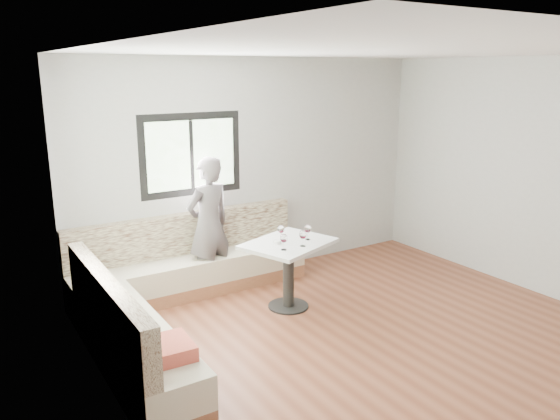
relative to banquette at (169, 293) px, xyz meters
name	(u,v)px	position (x,y,z in m)	size (l,w,h in m)	color
room	(379,206)	(1.51, -1.54, 1.08)	(5.01, 5.01, 2.81)	brown
banquette	(169,293)	(0.00, 0.00, 0.00)	(2.90, 2.80, 0.95)	#945C40
table	(289,259)	(1.29, -0.36, 0.25)	(1.14, 1.01, 0.78)	black
person	(209,225)	(0.75, 0.56, 0.50)	(0.61, 0.40, 1.66)	#564E50
olive_ramekin	(277,242)	(1.15, -0.34, 0.47)	(0.09, 0.09, 0.04)	white
wine_glass_a	(284,239)	(1.09, -0.57, 0.57)	(0.08, 0.08, 0.18)	white
wine_glass_b	(303,235)	(1.33, -0.57, 0.57)	(0.08, 0.08, 0.18)	white
wine_glass_c	(308,229)	(1.51, -0.41, 0.57)	(0.08, 0.08, 0.18)	white
wine_glass_d	(281,229)	(1.25, -0.26, 0.57)	(0.08, 0.08, 0.18)	white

